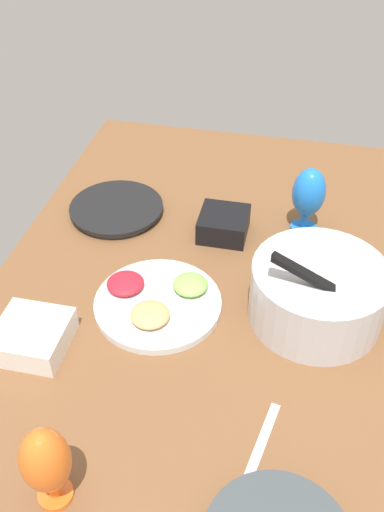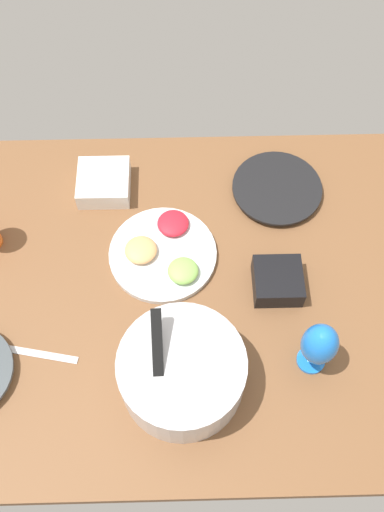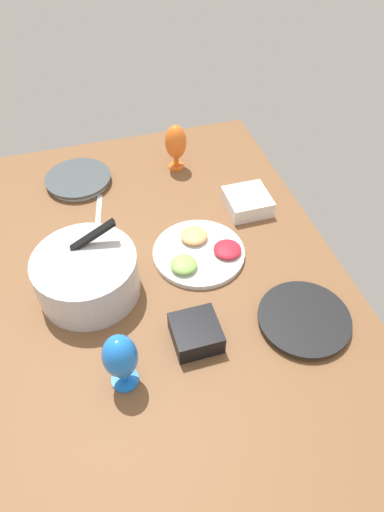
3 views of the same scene
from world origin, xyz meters
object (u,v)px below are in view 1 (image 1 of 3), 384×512
(dinner_plate_left, at_px, (117,209))
(hurricane_glass_orange, at_px, (46,462))
(mixing_bowl, at_px, (318,292))
(square_bowl_black, at_px, (223,223))
(fruit_platter, at_px, (157,301))
(square_bowl_white, at_px, (32,335))
(hurricane_glass_blue, at_px, (309,195))

(dinner_plate_left, height_order, hurricane_glass_orange, hurricane_glass_orange)
(mixing_bowl, height_order, hurricane_glass_orange, mixing_bowl)
(square_bowl_black, bearing_deg, dinner_plate_left, -95.62)
(dinner_plate_left, xyz_separation_m, fruit_platter, (0.33, 0.21, 0.00))
(hurricane_glass_orange, relative_size, square_bowl_white, 1.24)
(hurricane_glass_orange, height_order, square_bowl_black, hurricane_glass_orange)
(dinner_plate_left, xyz_separation_m, square_bowl_white, (0.50, -0.02, 0.02))
(hurricane_glass_blue, bearing_deg, square_bowl_black, -72.55)
(dinner_plate_left, relative_size, fruit_platter, 0.89)
(fruit_platter, relative_size, hurricane_glass_orange, 1.60)
(hurricane_glass_blue, xyz_separation_m, hurricane_glass_orange, (0.84, -0.36, -0.00))
(fruit_platter, bearing_deg, dinner_plate_left, -148.03)
(dinner_plate_left, height_order, mixing_bowl, mixing_bowl)
(hurricane_glass_blue, relative_size, hurricane_glass_orange, 1.02)
(mixing_bowl, relative_size, hurricane_glass_blue, 1.59)
(dinner_plate_left, relative_size, square_bowl_white, 1.76)
(hurricane_glass_blue, height_order, square_bowl_white, hurricane_glass_blue)
(mixing_bowl, distance_m, square_bowl_black, 0.36)
(hurricane_glass_orange, bearing_deg, fruit_platter, 173.73)
(fruit_platter, distance_m, hurricane_glass_orange, 0.49)
(square_bowl_black, bearing_deg, mixing_bowl, 45.04)
(mixing_bowl, distance_m, hurricane_glass_orange, 0.66)
(hurricane_glass_orange, bearing_deg, hurricane_glass_blue, 156.73)
(fruit_platter, relative_size, hurricane_glass_blue, 1.57)
(mixing_bowl, relative_size, fruit_platter, 1.01)
(hurricane_glass_orange, bearing_deg, mixing_bowl, 142.16)
(mixing_bowl, xyz_separation_m, square_bowl_white, (0.22, -0.58, -0.04))
(fruit_platter, bearing_deg, square_bowl_white, -53.08)
(fruit_platter, height_order, square_bowl_white, square_bowl_white)
(dinner_plate_left, distance_m, fruit_platter, 0.39)
(hurricane_glass_orange, relative_size, square_bowl_black, 1.45)
(square_bowl_black, bearing_deg, hurricane_glass_orange, -11.09)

